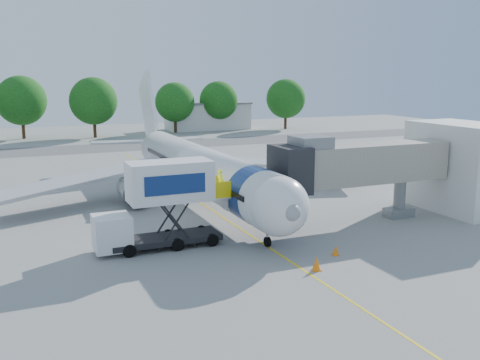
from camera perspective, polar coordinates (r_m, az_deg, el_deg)
name	(u,v)px	position (r m, az deg, el deg)	size (l,w,h in m)	color
ground	(215,212)	(42.73, -2.72, -3.42)	(160.00, 160.00, 0.00)	gray
guidance_line	(215,212)	(42.73, -2.72, -3.42)	(0.15, 70.00, 0.01)	yellow
taxiway_strip	(116,147)	(82.71, -13.10, 3.42)	(120.00, 10.00, 0.01)	#59595B
aircraft	(197,167)	(45.90, -4.58, 1.34)	(34.17, 37.73, 11.35)	silver
jet_bridge	(352,165)	(39.43, 11.84, 1.56)	(13.90, 3.20, 6.60)	#A69C8E
terminal_stub	(461,167)	(46.37, 22.49, 1.31)	(5.00, 8.00, 7.00)	silver
catering_hiloader	(160,205)	(33.73, -8.53, -2.68)	(8.50, 2.44, 5.50)	black
ground_tug	(360,261)	(30.08, 12.67, -8.47)	(3.80, 2.00, 1.51)	silver
safety_cone_a	(336,250)	(33.13, 10.18, -7.40)	(0.40, 0.40, 0.64)	orange
safety_cone_b	(316,264)	(30.48, 8.16, -8.86)	(0.50, 0.50, 0.80)	orange
outbuilding_right	(208,116)	(107.44, -3.48, 6.85)	(16.40, 7.40, 5.30)	silver
tree_c	(21,101)	(98.16, -22.31, 7.85)	(8.33, 8.33, 10.62)	#382314
tree_d	(93,101)	(96.01, -15.37, 8.13)	(8.13, 8.13, 10.36)	#382314
tree_e	(175,102)	(101.50, -6.97, 8.24)	(7.35, 7.35, 9.37)	#382314
tree_f	(219,100)	(105.40, -2.30, 8.47)	(7.46, 7.46, 9.52)	#382314
tree_g	(286,99)	(107.99, 4.90, 8.63)	(7.78, 7.78, 9.91)	#382314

